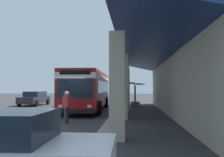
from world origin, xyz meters
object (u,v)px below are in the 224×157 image
potted_palm (135,100)px  pedestrian (67,105)px  transit_bus (88,88)px  parked_sedan_charcoal (34,98)px

potted_palm → pedestrian: bearing=-19.0°
transit_bus → pedestrian: bearing=1.3°
parked_sedan_charcoal → pedestrian: size_ratio=2.63×
parked_sedan_charcoal → potted_palm: potted_palm is taller
transit_bus → parked_sedan_charcoal: transit_bus is taller
transit_bus → potted_palm: 5.38m
transit_bus → parked_sedan_charcoal: bearing=-126.4°
parked_sedan_charcoal → potted_palm: (1.41, 10.55, -0.11)m
parked_sedan_charcoal → potted_palm: 10.65m
pedestrian → potted_palm: bearing=161.0°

